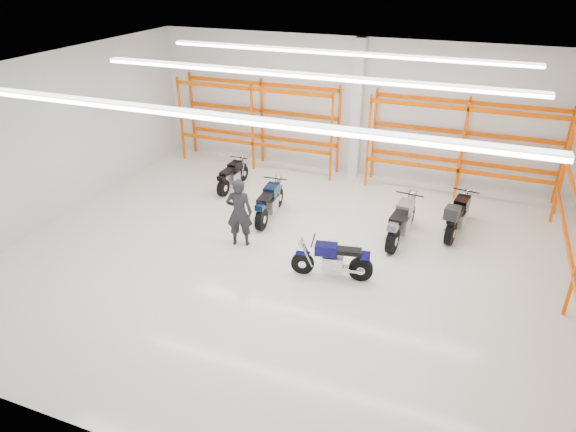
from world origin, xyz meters
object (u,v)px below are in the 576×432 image
at_px(motorcycle_back_c, 401,223).
at_px(motorcycle_back_d, 457,217).
at_px(structural_column, 357,110).
at_px(motorcycle_back_b, 269,204).
at_px(motorcycle_main, 336,261).
at_px(standing_man, 239,212).
at_px(motorcycle_back_a, 232,177).

distance_m(motorcycle_back_c, motorcycle_back_d, 1.58).
distance_m(motorcycle_back_c, structural_column, 4.87).
distance_m(motorcycle_back_b, motorcycle_back_c, 3.68).
bearing_deg(motorcycle_back_d, motorcycle_main, -127.83).
xyz_separation_m(motorcycle_main, structural_column, (-1.20, 6.21, 1.81)).
xyz_separation_m(motorcycle_back_c, standing_man, (-3.82, -1.69, 0.40)).
distance_m(standing_man, structural_column, 5.98).
relative_size(motorcycle_back_c, structural_column, 0.50).
height_order(motorcycle_main, motorcycle_back_b, motorcycle_back_b).
bearing_deg(structural_column, motorcycle_back_c, -59.74).
height_order(motorcycle_back_a, motorcycle_back_b, motorcycle_back_b).
distance_m(motorcycle_back_b, structural_column, 4.64).
bearing_deg(standing_man, motorcycle_back_d, -171.15).
bearing_deg(motorcycle_back_d, motorcycle_back_a, 175.68).
relative_size(motorcycle_main, motorcycle_back_c, 0.85).
distance_m(motorcycle_back_d, structural_column, 5.06).
distance_m(motorcycle_back_d, standing_man, 5.76).
height_order(motorcycle_main, motorcycle_back_d, motorcycle_back_d).
bearing_deg(structural_column, motorcycle_back_a, -142.25).
relative_size(motorcycle_back_b, motorcycle_back_c, 0.94).
xyz_separation_m(motorcycle_back_b, motorcycle_back_c, (3.68, 0.13, 0.03)).
height_order(motorcycle_main, standing_man, standing_man).
xyz_separation_m(motorcycle_back_a, motorcycle_back_c, (5.60, -1.36, 0.09)).
height_order(motorcycle_back_c, structural_column, structural_column).
xyz_separation_m(motorcycle_back_b, motorcycle_back_d, (5.02, 0.97, 0.06)).
bearing_deg(motorcycle_back_b, motorcycle_back_d, 10.93).
bearing_deg(structural_column, motorcycle_back_b, -108.92).
height_order(motorcycle_main, motorcycle_back_c, motorcycle_back_c).
xyz_separation_m(motorcycle_main, motorcycle_back_c, (1.09, 2.28, 0.07)).
bearing_deg(motorcycle_back_b, standing_man, -95.06).
relative_size(motorcycle_main, structural_column, 0.42).
distance_m(motorcycle_back_c, standing_man, 4.20).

